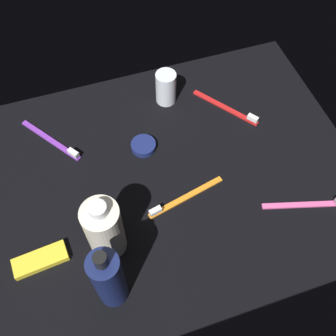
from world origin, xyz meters
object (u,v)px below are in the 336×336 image
toothbrush_red (229,109)px  snack_bar_yellow (40,260)px  lotion_bottle (109,279)px  deodorant_stick (166,88)px  toothbrush_pink (310,204)px  cream_tin_left (143,146)px  toothbrush_orange (182,199)px  bodywash_bottle (104,229)px  toothbrush_purple (54,141)px

toothbrush_red → snack_bar_yellow: (49.53, 23.80, 0.14)cm
toothbrush_red → lotion_bottle: bearing=42.3°
deodorant_stick → toothbrush_pink: size_ratio=0.48×
deodorant_stick → snack_bar_yellow: deodorant_stick is taller
deodorant_stick → toothbrush_pink: bearing=117.7°
toothbrush_red → cream_tin_left: toothbrush_red is taller
toothbrush_orange → cream_tin_left: bearing=-76.1°
lotion_bottle → bodywash_bottle: (-1.39, -9.51, -1.04)cm
toothbrush_purple → cream_tin_left: toothbrush_purple is taller
bodywash_bottle → toothbrush_red: bearing=-145.8°
lotion_bottle → toothbrush_purple: (4.82, -37.63, -7.92)cm
toothbrush_red → toothbrush_purple: (42.32, -3.55, 0.00)cm
deodorant_stick → toothbrush_red: deodorant_stick is taller
lotion_bottle → cream_tin_left: bearing=-115.9°
lotion_bottle → snack_bar_yellow: lotion_bottle is taller
deodorant_stick → toothbrush_pink: 42.39cm
bodywash_bottle → toothbrush_pink: bearing=173.6°
bodywash_bottle → toothbrush_purple: size_ratio=1.09×
lotion_bottle → toothbrush_orange: bearing=-142.0°
lotion_bottle → toothbrush_purple: bearing=-82.7°
bodywash_bottle → snack_bar_yellow: 15.03cm
lotion_bottle → deodorant_stick: bearing=-119.6°
deodorant_stick → toothbrush_red: size_ratio=0.56×
toothbrush_pink → deodorant_stick: bearing=-62.3°
toothbrush_red → toothbrush_purple: size_ratio=0.99×
toothbrush_red → toothbrush_orange: 27.52cm
bodywash_bottle → deodorant_stick: (-22.54, -32.66, -3.21)cm
cream_tin_left → toothbrush_red: bearing=-169.6°
snack_bar_yellow → cream_tin_left: 32.94cm
toothbrush_orange → cream_tin_left: (3.85, -15.49, 0.19)cm
toothbrush_orange → toothbrush_purple: size_ratio=1.16×
bodywash_bottle → lotion_bottle: bearing=81.7°
deodorant_stick → toothbrush_orange: (5.61, 27.83, -3.67)cm
toothbrush_red → cream_tin_left: 23.42cm
toothbrush_orange → bodywash_bottle: bearing=15.9°
bodywash_bottle → toothbrush_purple: 29.61cm
lotion_bottle → snack_bar_yellow: 17.63cm
snack_bar_yellow → deodorant_stick: bearing=-143.6°
toothbrush_pink → toothbrush_purple: bearing=-34.2°
lotion_bottle → deodorant_stick: size_ratio=2.26×
deodorant_stick → toothbrush_purple: 29.34cm
bodywash_bottle → deodorant_stick: size_ratio=1.95×
bodywash_bottle → toothbrush_red: bodywash_bottle is taller
lotion_bottle → deodorant_stick: (-23.93, -42.16, -4.26)cm
deodorant_stick → cream_tin_left: (9.45, 12.34, -3.48)cm
deodorant_stick → snack_bar_yellow: bearing=41.6°
bodywash_bottle → snack_bar_yellow: bearing=-3.3°
lotion_bottle → toothbrush_red: lotion_bottle is taller
bodywash_bottle → snack_bar_yellow: size_ratio=1.60×
bodywash_bottle → deodorant_stick: bearing=-124.6°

